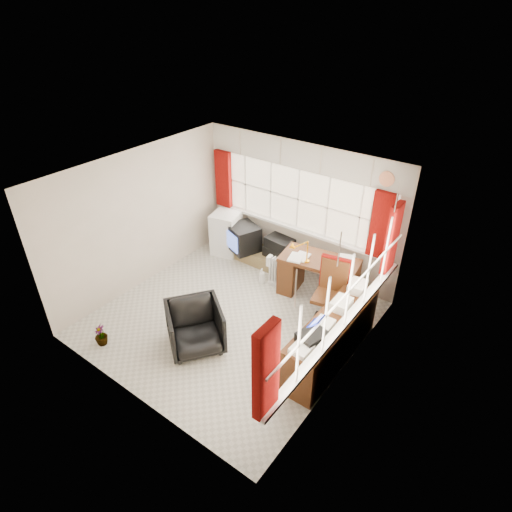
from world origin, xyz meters
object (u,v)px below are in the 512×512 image
Objects in this scene: credenza at (332,337)px; desk at (318,276)px; task_chair at (332,290)px; mini_fridge at (226,233)px; desk_lamp at (308,247)px; crt_tv at (243,238)px; tv_bench at (264,258)px; radiator at (279,275)px; office_chair at (195,327)px.

desk is at bearing 126.84° from credenza.
task_chair is 1.33× the size of mini_fridge.
task_chair is (0.65, -0.30, -0.43)m from desk_lamp.
mini_fridge is at bearing 156.03° from credenza.
mini_fridge reaches higher than crt_tv.
credenza is 1.43× the size of tv_bench.
radiator is (-1.21, 0.33, -0.39)m from task_chair.
mini_fridge is at bearing 167.14° from radiator.
crt_tv is at bearing -4.02° from mini_fridge.
desk_lamp is at bearing -22.25° from tv_bench.
desk_lamp is 0.99m from radiator.
desk_lamp reaches higher than radiator.
crt_tv is at bearing 152.98° from credenza.
credenza is 3.46m from mini_fridge.
desk is 1.74× the size of office_chair.
desk_lamp reaches higher than task_chair.
task_chair is 0.59× the size of credenza.
office_chair is 0.92× the size of mini_fridge.
credenza reaches higher than desk.
desk reaches higher than tv_bench.
tv_bench is at bearing 156.94° from task_chair.
desk_lamp is at bearing -12.17° from crt_tv.
credenza reaches higher than tv_bench.
office_chair is at bearing -93.63° from radiator.
radiator is at bearing -35.26° from tv_bench.
crt_tv is (-1.78, 0.15, 0.08)m from desk.
desk_lamp is at bearing 136.00° from credenza.
office_chair is at bearing -59.64° from mini_fridge.
crt_tv is at bearing -160.35° from tv_bench.
desk_lamp is 2.24m from office_chair.
desk reaches higher than office_chair.
crt_tv is 0.47m from mini_fridge.
desk is 2.26m from mini_fridge.
desk is 1.79m from crt_tv.
tv_bench is (-0.53, 2.52, -0.24)m from office_chair.
task_chair is at bearing -15.86° from crt_tv.
radiator is (-0.71, -0.17, -0.19)m from desk.
desk is at bearing 15.36° from office_chair.
mini_fridge reaches higher than radiator.
desk_lamp is 0.71× the size of radiator.
task_chair is at bearing -24.56° from desk_lamp.
mini_fridge reaches higher than tv_bench.
task_chair is at bearing -23.06° from tv_bench.
tv_bench is at bearing 47.83° from office_chair.
task_chair is 1.64× the size of crt_tv.
desk is 0.67m from desk_lamp.
task_chair is at bearing -1.87° from office_chair.
desk is at bearing -4.75° from mini_fridge.
desk_lamp is at bearing -3.44° from radiator.
office_chair is 2.79m from mini_fridge.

